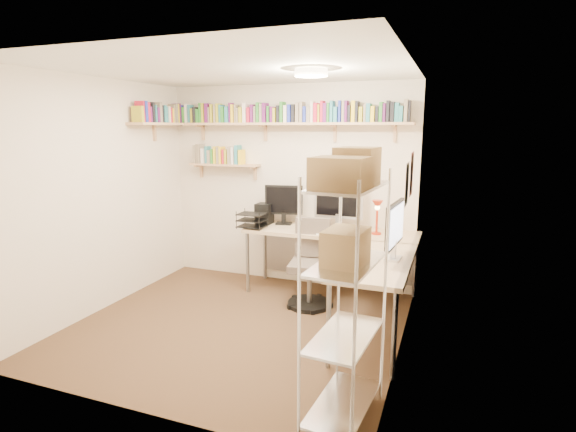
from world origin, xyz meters
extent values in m
plane|color=#3F2A1B|center=(0.00, 0.00, 0.00)|extent=(3.20, 3.20, 0.00)
cube|color=beige|center=(0.00, 1.50, 1.25)|extent=(3.20, 0.04, 2.50)
cube|color=beige|center=(-1.60, 0.00, 1.25)|extent=(0.04, 3.00, 2.50)
cube|color=beige|center=(1.60, 0.00, 1.25)|extent=(0.04, 3.00, 2.50)
cube|color=beige|center=(0.00, -1.50, 1.25)|extent=(3.20, 0.04, 2.50)
cube|color=white|center=(0.00, 0.00, 2.50)|extent=(3.20, 3.00, 0.04)
cube|color=white|center=(1.59, 0.55, 1.55)|extent=(0.01, 0.30, 0.42)
cube|color=silver|center=(1.59, 0.15, 1.50)|extent=(0.01, 0.28, 0.38)
cylinder|color=#FFEAC6|center=(0.70, 0.20, 2.46)|extent=(0.30, 0.30, 0.06)
cube|color=tan|center=(0.00, 1.38, 2.02)|extent=(3.05, 0.25, 0.03)
cube|color=tan|center=(-1.48, 0.95, 2.02)|extent=(0.25, 1.00, 0.03)
cube|color=tan|center=(-0.85, 1.40, 1.50)|extent=(0.95, 0.20, 0.02)
cube|color=tan|center=(-1.20, 1.44, 1.95)|extent=(0.03, 0.20, 0.20)
cube|color=tan|center=(-0.30, 1.44, 1.95)|extent=(0.03, 0.20, 0.20)
cube|color=tan|center=(0.60, 1.44, 1.95)|extent=(0.03, 0.20, 0.20)
cube|color=tan|center=(1.30, 1.44, 1.95)|extent=(0.03, 0.20, 0.20)
cube|color=#2131AE|center=(-1.47, 1.38, 2.13)|extent=(0.03, 0.15, 0.20)
cube|color=#2131AE|center=(-1.43, 1.38, 2.15)|extent=(0.03, 0.14, 0.23)
cube|color=#2E822B|center=(-1.39, 1.38, 2.13)|extent=(0.04, 0.15, 0.20)
cube|color=silver|center=(-1.35, 1.38, 2.15)|extent=(0.03, 0.15, 0.24)
cube|color=teal|center=(-1.31, 1.38, 2.15)|extent=(0.03, 0.12, 0.23)
cube|color=gold|center=(-1.27, 1.38, 2.13)|extent=(0.02, 0.14, 0.18)
cube|color=black|center=(-1.23, 1.38, 2.13)|extent=(0.04, 0.14, 0.20)
cube|color=#2E822B|center=(-1.18, 1.38, 2.12)|extent=(0.04, 0.14, 0.17)
cube|color=#2E822B|center=(-1.14, 1.38, 2.16)|extent=(0.03, 0.12, 0.25)
cube|color=gold|center=(-1.11, 1.38, 2.16)|extent=(0.03, 0.12, 0.25)
cube|color=#611A5E|center=(-1.06, 1.38, 2.16)|extent=(0.04, 0.12, 0.24)
cube|color=gray|center=(-1.02, 1.38, 2.13)|extent=(0.02, 0.12, 0.19)
cube|color=gold|center=(-0.98, 1.38, 2.15)|extent=(0.03, 0.14, 0.23)
cube|color=gray|center=(-0.93, 1.38, 2.15)|extent=(0.03, 0.13, 0.22)
cube|color=gold|center=(-0.89, 1.38, 2.15)|extent=(0.03, 0.13, 0.24)
cube|color=teal|center=(-0.86, 1.38, 2.15)|extent=(0.03, 0.12, 0.22)
cube|color=#2E822B|center=(-0.82, 1.38, 2.13)|extent=(0.04, 0.15, 0.20)
cube|color=teal|center=(-0.76, 1.38, 2.13)|extent=(0.04, 0.15, 0.20)
cube|color=#611A5E|center=(-0.72, 1.38, 2.16)|extent=(0.02, 0.12, 0.24)
cube|color=yellow|center=(-0.68, 1.38, 2.15)|extent=(0.03, 0.14, 0.22)
cube|color=gray|center=(-0.65, 1.38, 2.14)|extent=(0.02, 0.12, 0.22)
cube|color=gray|center=(-0.61, 1.38, 2.12)|extent=(0.03, 0.14, 0.18)
cube|color=gold|center=(-0.57, 1.38, 2.13)|extent=(0.04, 0.15, 0.19)
cube|color=silver|center=(-0.51, 1.38, 2.15)|extent=(0.04, 0.14, 0.24)
cube|color=red|center=(-0.46, 1.38, 2.13)|extent=(0.03, 0.15, 0.18)
cube|color=#611A5E|center=(-0.42, 1.38, 2.14)|extent=(0.04, 0.13, 0.22)
cube|color=gray|center=(-0.38, 1.38, 2.13)|extent=(0.03, 0.11, 0.20)
cube|color=#2E822B|center=(-0.34, 1.38, 2.16)|extent=(0.04, 0.12, 0.24)
cube|color=gray|center=(-0.30, 1.38, 2.15)|extent=(0.03, 0.12, 0.23)
cube|color=#611A5E|center=(-0.25, 1.38, 2.15)|extent=(0.04, 0.13, 0.24)
cube|color=#2E822B|center=(-0.20, 1.38, 2.13)|extent=(0.03, 0.11, 0.19)
cube|color=#611A5E|center=(-0.16, 1.38, 2.13)|extent=(0.04, 0.12, 0.19)
cube|color=gold|center=(-0.12, 1.38, 2.12)|extent=(0.03, 0.14, 0.17)
cube|color=black|center=(-0.07, 1.38, 2.13)|extent=(0.03, 0.14, 0.20)
cube|color=#2E822B|center=(-0.03, 1.38, 2.16)|extent=(0.04, 0.13, 0.24)
cube|color=silver|center=(0.03, 1.38, 2.14)|extent=(0.04, 0.14, 0.20)
cube|color=#2131AE|center=(0.07, 1.38, 2.14)|extent=(0.04, 0.14, 0.21)
cube|color=black|center=(0.12, 1.38, 2.14)|extent=(0.04, 0.13, 0.21)
cube|color=gray|center=(0.17, 1.38, 2.15)|extent=(0.04, 0.13, 0.23)
cube|color=gray|center=(0.22, 1.38, 2.15)|extent=(0.03, 0.14, 0.24)
cube|color=#2131AE|center=(0.26, 1.38, 2.13)|extent=(0.04, 0.11, 0.18)
cube|color=gray|center=(0.31, 1.38, 2.13)|extent=(0.04, 0.13, 0.19)
cube|color=silver|center=(0.36, 1.38, 2.16)|extent=(0.03, 0.13, 0.24)
cube|color=red|center=(0.40, 1.38, 2.15)|extent=(0.04, 0.13, 0.22)
cube|color=gold|center=(0.44, 1.38, 2.14)|extent=(0.02, 0.11, 0.20)
cube|color=red|center=(0.47, 1.38, 2.16)|extent=(0.03, 0.13, 0.25)
cube|color=#611A5E|center=(0.51, 1.38, 2.14)|extent=(0.04, 0.14, 0.22)
cube|color=#2E822B|center=(0.55, 1.38, 2.15)|extent=(0.02, 0.14, 0.22)
cube|color=teal|center=(0.59, 1.38, 2.16)|extent=(0.03, 0.13, 0.24)
cube|color=teal|center=(0.64, 1.38, 2.12)|extent=(0.04, 0.13, 0.18)
cube|color=#2131AE|center=(0.69, 1.38, 2.16)|extent=(0.03, 0.11, 0.24)
cube|color=gray|center=(0.73, 1.38, 2.16)|extent=(0.03, 0.11, 0.24)
cube|color=#611A5E|center=(0.76, 1.38, 2.16)|extent=(0.03, 0.13, 0.24)
cube|color=black|center=(0.80, 1.38, 2.13)|extent=(0.03, 0.15, 0.19)
cube|color=yellow|center=(0.84, 1.38, 2.16)|extent=(0.04, 0.12, 0.24)
cube|color=black|center=(0.88, 1.38, 2.15)|extent=(0.03, 0.14, 0.23)
cube|color=gold|center=(0.93, 1.38, 2.12)|extent=(0.04, 0.14, 0.17)
cube|color=gray|center=(0.98, 1.38, 2.13)|extent=(0.03, 0.13, 0.20)
cube|color=teal|center=(1.02, 1.38, 2.14)|extent=(0.04, 0.15, 0.21)
cube|color=yellow|center=(1.07, 1.38, 2.12)|extent=(0.04, 0.14, 0.17)
cube|color=black|center=(1.11, 1.38, 2.12)|extent=(0.04, 0.12, 0.17)
cube|color=#2E822B|center=(1.15, 1.38, 2.14)|extent=(0.04, 0.13, 0.22)
cube|color=#611A5E|center=(1.19, 1.38, 2.14)|extent=(0.03, 0.11, 0.21)
cube|color=black|center=(1.23, 1.38, 2.15)|extent=(0.03, 0.15, 0.23)
cube|color=black|center=(1.28, 1.38, 2.14)|extent=(0.04, 0.14, 0.22)
cube|color=teal|center=(1.33, 1.38, 2.14)|extent=(0.04, 0.12, 0.21)
cube|color=teal|center=(1.37, 1.38, 2.12)|extent=(0.04, 0.14, 0.17)
cube|color=gray|center=(1.42, 1.38, 2.16)|extent=(0.04, 0.14, 0.25)
cube|color=black|center=(1.46, 1.38, 2.15)|extent=(0.02, 0.11, 0.23)
cube|color=gold|center=(-1.48, 0.52, 2.13)|extent=(0.15, 0.04, 0.18)
cube|color=red|center=(-1.48, 0.56, 2.16)|extent=(0.13, 0.02, 0.24)
cube|color=#2131AE|center=(-1.48, 0.60, 2.16)|extent=(0.13, 0.04, 0.24)
cube|color=red|center=(-1.48, 0.66, 2.15)|extent=(0.11, 0.04, 0.23)
cube|color=#611A5E|center=(-1.48, 0.70, 2.13)|extent=(0.11, 0.03, 0.18)
cube|color=black|center=(-1.48, 0.75, 2.15)|extent=(0.11, 0.04, 0.24)
cube|color=teal|center=(-1.48, 0.79, 2.14)|extent=(0.13, 0.02, 0.20)
cube|color=#611A5E|center=(-1.48, 0.82, 2.12)|extent=(0.15, 0.04, 0.18)
cube|color=gray|center=(-1.48, 0.87, 2.16)|extent=(0.14, 0.04, 0.24)
cube|color=black|center=(-1.48, 0.92, 2.14)|extent=(0.13, 0.03, 0.21)
cube|color=teal|center=(-1.48, 0.97, 2.14)|extent=(0.14, 0.04, 0.21)
cube|color=teal|center=(-1.48, 1.01, 2.13)|extent=(0.12, 0.03, 0.19)
cube|color=silver|center=(-1.48, 1.04, 2.13)|extent=(0.15, 0.03, 0.20)
cube|color=red|center=(-1.48, 1.09, 2.13)|extent=(0.13, 0.04, 0.19)
cube|color=yellow|center=(-1.48, 1.13, 2.12)|extent=(0.13, 0.03, 0.18)
cube|color=gray|center=(-1.48, 1.17, 2.14)|extent=(0.12, 0.03, 0.22)
cube|color=gray|center=(-1.48, 1.22, 2.15)|extent=(0.12, 0.04, 0.24)
cube|color=yellow|center=(-1.48, 1.26, 2.15)|extent=(0.12, 0.02, 0.24)
cube|color=#611A5E|center=(-1.48, 1.30, 2.16)|extent=(0.13, 0.03, 0.25)
cube|color=silver|center=(-1.48, 1.34, 2.13)|extent=(0.14, 0.04, 0.19)
cube|color=gray|center=(-1.27, 1.40, 1.63)|extent=(0.03, 0.14, 0.23)
cube|color=gray|center=(-1.23, 1.40, 1.64)|extent=(0.04, 0.12, 0.25)
cube|color=gray|center=(-1.19, 1.40, 1.64)|extent=(0.02, 0.15, 0.25)
cube|color=silver|center=(-1.14, 1.40, 1.61)|extent=(0.04, 0.15, 0.19)
cube|color=teal|center=(-1.09, 1.40, 1.62)|extent=(0.04, 0.11, 0.22)
cube|color=gray|center=(-1.05, 1.40, 1.60)|extent=(0.04, 0.14, 0.17)
cube|color=#2E822B|center=(-1.00, 1.40, 1.61)|extent=(0.03, 0.14, 0.19)
cube|color=yellow|center=(-0.97, 1.40, 1.62)|extent=(0.03, 0.12, 0.22)
cube|color=gray|center=(-0.92, 1.40, 1.62)|extent=(0.04, 0.11, 0.21)
cube|color=yellow|center=(-0.88, 1.40, 1.62)|extent=(0.03, 0.14, 0.22)
cube|color=red|center=(-0.84, 1.40, 1.60)|extent=(0.03, 0.13, 0.18)
cube|color=gold|center=(-0.80, 1.40, 1.61)|extent=(0.03, 0.14, 0.19)
cube|color=gray|center=(-0.75, 1.40, 1.62)|extent=(0.04, 0.14, 0.22)
cube|color=silver|center=(-0.71, 1.40, 1.62)|extent=(0.04, 0.14, 0.22)
cube|color=teal|center=(-0.65, 1.40, 1.63)|extent=(0.04, 0.13, 0.24)
cube|color=yellow|center=(-0.60, 1.40, 1.60)|extent=(0.04, 0.15, 0.18)
cube|color=beige|center=(0.65, 1.18, 0.77)|extent=(2.03, 0.64, 0.04)
cube|color=beige|center=(1.34, 0.19, 0.77)|extent=(0.64, 1.39, 0.04)
cylinder|color=gray|center=(-0.31, 0.91, 0.37)|extent=(0.04, 0.04, 0.75)
cylinder|color=gray|center=(-0.31, 1.45, 0.37)|extent=(0.04, 0.04, 0.75)
cylinder|color=gray|center=(1.61, 1.45, 0.37)|extent=(0.04, 0.04, 0.75)
cylinder|color=gray|center=(1.08, -0.45, 0.37)|extent=(0.04, 0.04, 0.75)
cylinder|color=gray|center=(1.61, -0.45, 0.37)|extent=(0.04, 0.04, 0.75)
cube|color=gray|center=(0.65, 1.46, 0.43)|extent=(1.92, 0.02, 0.59)
cube|color=silver|center=(0.70, 1.31, 1.14)|extent=(0.59, 0.03, 0.45)
cube|color=black|center=(0.70, 1.29, 1.14)|extent=(0.53, 0.00, 0.39)
cube|color=black|center=(0.01, 1.31, 1.10)|extent=(0.47, 0.03, 0.36)
cube|color=black|center=(1.49, 0.24, 1.12)|extent=(0.03, 0.62, 0.41)
cube|color=white|center=(1.47, 0.24, 1.12)|extent=(0.00, 0.56, 0.35)
cube|color=white|center=(0.70, 0.99, 0.80)|extent=(0.45, 0.14, 0.02)
cube|color=white|center=(1.18, 0.24, 0.80)|extent=(0.14, 0.43, 0.02)
cylinder|color=#A6260E|center=(1.18, 1.18, 0.80)|extent=(0.11, 0.11, 0.02)
cylinder|color=#A6260E|center=(1.18, 1.18, 0.96)|extent=(0.03, 0.03, 0.30)
cone|color=#A6260E|center=(1.18, 1.18, 1.13)|extent=(0.13, 0.13, 0.10)
sphere|color=#FFBF72|center=(1.18, 1.18, 1.10)|extent=(0.06, 0.06, 0.06)
cube|color=black|center=(-0.23, 1.27, 0.92)|extent=(0.19, 0.19, 0.26)
cube|color=black|center=(-0.28, 0.99, 0.90)|extent=(0.32, 0.26, 0.21)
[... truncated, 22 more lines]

